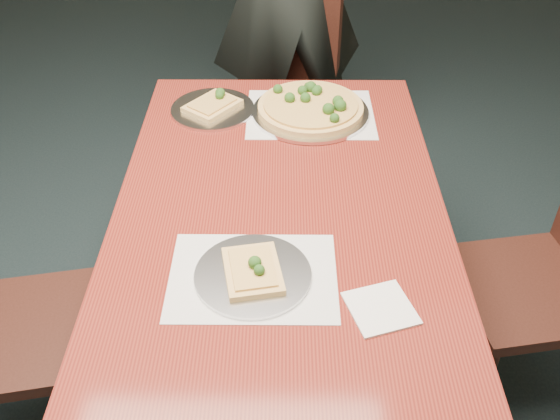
{
  "coord_description": "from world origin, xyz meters",
  "views": [
    {
      "loc": [
        0.27,
        -0.99,
        1.81
      ],
      "look_at": [
        0.26,
        0.31,
        0.75
      ],
      "focal_mm": 40.0,
      "sensor_mm": 36.0,
      "label": 1
    }
  ],
  "objects_px": {
    "dining_table": "(280,235)",
    "slice_plate_far": "(213,107)",
    "chair_far": "(283,85)",
    "chair_right": "(559,271)",
    "pizza_pan": "(311,108)",
    "slice_plate_near": "(253,273)"
  },
  "relations": [
    {
      "from": "slice_plate_far",
      "to": "chair_right",
      "type": "bearing_deg",
      "value": -26.34
    },
    {
      "from": "chair_right",
      "to": "slice_plate_far",
      "type": "height_order",
      "value": "chair_right"
    },
    {
      "from": "chair_far",
      "to": "chair_right",
      "type": "relative_size",
      "value": 1.0
    },
    {
      "from": "chair_right",
      "to": "pizza_pan",
      "type": "distance_m",
      "value": 0.92
    },
    {
      "from": "dining_table",
      "to": "pizza_pan",
      "type": "height_order",
      "value": "pizza_pan"
    },
    {
      "from": "slice_plate_near",
      "to": "slice_plate_far",
      "type": "relative_size",
      "value": 1.0
    },
    {
      "from": "dining_table",
      "to": "slice_plate_far",
      "type": "height_order",
      "value": "slice_plate_far"
    },
    {
      "from": "chair_right",
      "to": "slice_plate_near",
      "type": "bearing_deg",
      "value": -83.0
    },
    {
      "from": "slice_plate_near",
      "to": "slice_plate_far",
      "type": "height_order",
      "value": "same"
    },
    {
      "from": "chair_far",
      "to": "pizza_pan",
      "type": "distance_m",
      "value": 0.7
    },
    {
      "from": "dining_table",
      "to": "slice_plate_near",
      "type": "distance_m",
      "value": 0.28
    },
    {
      "from": "slice_plate_near",
      "to": "slice_plate_far",
      "type": "xyz_separation_m",
      "value": [
        -0.17,
        0.79,
        -0.0
      ]
    },
    {
      "from": "dining_table",
      "to": "slice_plate_far",
      "type": "distance_m",
      "value": 0.59
    },
    {
      "from": "slice_plate_near",
      "to": "chair_right",
      "type": "bearing_deg",
      "value": 16.6
    },
    {
      "from": "chair_far",
      "to": "pizza_pan",
      "type": "xyz_separation_m",
      "value": [
        0.09,
        -0.65,
        0.26
      ]
    },
    {
      "from": "chair_far",
      "to": "slice_plate_far",
      "type": "relative_size",
      "value": 3.25
    },
    {
      "from": "pizza_pan",
      "to": "slice_plate_far",
      "type": "height_order",
      "value": "pizza_pan"
    },
    {
      "from": "chair_far",
      "to": "slice_plate_near",
      "type": "distance_m",
      "value": 1.43
    },
    {
      "from": "dining_table",
      "to": "slice_plate_far",
      "type": "relative_size",
      "value": 5.36
    },
    {
      "from": "pizza_pan",
      "to": "slice_plate_near",
      "type": "bearing_deg",
      "value": -101.99
    },
    {
      "from": "pizza_pan",
      "to": "chair_far",
      "type": "bearing_deg",
      "value": 98.28
    },
    {
      "from": "dining_table",
      "to": "chair_right",
      "type": "height_order",
      "value": "chair_right"
    }
  ]
}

